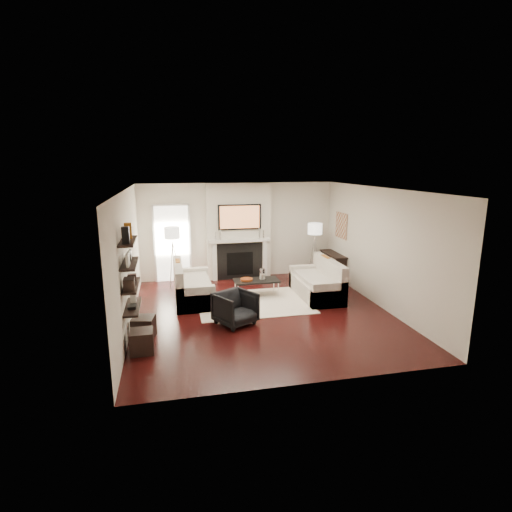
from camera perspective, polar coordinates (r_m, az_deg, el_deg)
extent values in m
plane|color=black|center=(8.90, 0.83, -8.08)|extent=(6.00, 6.00, 0.00)
plane|color=white|center=(8.33, 0.90, 9.53)|extent=(6.00, 6.00, 0.00)
plane|color=silver|center=(11.40, -2.59, 3.62)|extent=(5.50, 0.00, 5.50)
plane|color=silver|center=(5.74, 7.76, -5.94)|extent=(5.50, 0.00, 5.50)
plane|color=silver|center=(8.34, -17.86, -0.47)|extent=(0.00, 6.00, 6.00)
plane|color=silver|center=(9.51, 17.21, 1.18)|extent=(0.00, 6.00, 6.00)
cube|color=silver|center=(11.28, -2.48, 3.52)|extent=(1.80, 0.25, 2.70)
cube|color=black|center=(11.32, -2.32, -0.73)|extent=(1.30, 0.02, 1.04)
cube|color=black|center=(11.33, -2.31, -1.08)|extent=(0.75, 0.02, 0.65)
cube|color=white|center=(11.18, -5.93, -0.80)|extent=(0.12, 0.08, 1.10)
cube|color=white|center=(11.42, 1.26, -0.44)|extent=(0.12, 0.08, 1.10)
cube|color=white|center=(11.14, -2.30, 2.20)|extent=(1.70, 0.18, 0.07)
cube|color=black|center=(11.06, -2.36, 5.59)|extent=(1.20, 0.06, 0.70)
cube|color=#BF723F|center=(11.03, -2.33, 5.57)|extent=(1.10, 0.00, 0.62)
cylinder|color=silver|center=(11.04, -5.14, 3.04)|extent=(0.04, 0.04, 0.30)
cylinder|color=silver|center=(11.03, -5.80, 2.86)|extent=(0.04, 0.04, 0.24)
cylinder|color=silver|center=(11.23, 0.45, 3.26)|extent=(0.04, 0.04, 0.30)
cylinder|color=silver|center=(11.26, 1.10, 3.13)|extent=(0.04, 0.04, 0.24)
cube|color=white|center=(11.28, -11.86, 1.70)|extent=(0.90, 0.02, 2.10)
cube|color=white|center=(11.26, -14.30, 1.57)|extent=(0.06, 0.06, 2.16)
cube|color=white|center=(11.27, -9.42, 1.80)|extent=(0.06, 0.06, 2.16)
cube|color=white|center=(11.10, -12.12, 7.16)|extent=(1.02, 0.06, 0.06)
cube|color=#F3DFC7|center=(9.49, -0.38, -6.69)|extent=(2.60, 2.00, 0.01)
cube|color=beige|center=(9.71, -8.91, -5.12)|extent=(0.85, 1.80, 0.42)
cube|color=beige|center=(9.61, -10.97, -3.43)|extent=(0.18, 1.80, 0.80)
cube|color=beige|center=(8.92, -8.59, -6.16)|extent=(0.85, 0.18, 0.60)
cube|color=beige|center=(10.46, -9.21, -3.29)|extent=(0.85, 0.18, 0.60)
cube|color=beige|center=(9.64, -8.66, -3.63)|extent=(0.63, 1.44, 0.10)
cube|color=#A25813|center=(9.84, -11.07, -1.80)|extent=(0.10, 0.42, 0.42)
cube|color=black|center=(9.27, -10.97, -2.79)|extent=(0.10, 0.40, 0.40)
cube|color=beige|center=(9.99, 8.59, -4.59)|extent=(0.85, 1.80, 0.42)
cube|color=beige|center=(10.02, 10.44, -2.72)|extent=(0.18, 1.80, 0.80)
cube|color=beige|center=(9.25, 10.39, -5.52)|extent=(0.85, 0.18, 0.60)
cube|color=beige|center=(10.69, 7.07, -2.86)|extent=(0.85, 0.18, 0.60)
cube|color=beige|center=(9.90, 8.37, -3.17)|extent=(0.63, 1.44, 0.10)
cube|color=#A25813|center=(10.24, 9.85, -1.18)|extent=(0.10, 0.42, 0.42)
cube|color=black|center=(9.71, 11.17, -2.08)|extent=(0.10, 0.40, 0.40)
cube|color=black|center=(9.85, 0.08, -3.53)|extent=(1.10, 0.55, 0.04)
cylinder|color=silver|center=(9.62, -2.56, -5.27)|extent=(0.02, 0.02, 0.38)
cylinder|color=silver|center=(9.83, 3.21, -4.88)|extent=(0.02, 0.02, 0.38)
cylinder|color=silver|center=(10.03, -3.00, -4.50)|extent=(0.02, 0.02, 0.38)
cylinder|color=silver|center=(10.23, 2.55, -4.14)|extent=(0.02, 0.02, 0.38)
cylinder|color=white|center=(9.84, 0.93, -2.58)|extent=(0.14, 0.14, 0.25)
cylinder|color=white|center=(9.86, 0.93, -2.95)|extent=(0.10, 0.10, 0.14)
cylinder|color=#BE501F|center=(9.79, -1.36, -3.37)|extent=(0.30, 0.30, 0.05)
imported|color=black|center=(8.19, -2.96, -7.25)|extent=(0.96, 0.94, 0.74)
cylinder|color=silver|center=(10.85, -11.71, -1.16)|extent=(0.02, 0.02, 1.20)
cylinder|color=white|center=(10.68, -11.92, 3.26)|extent=(0.40, 0.40, 0.30)
cylinder|color=silver|center=(10.85, -11.13, -1.13)|extent=(0.25, 0.02, 1.23)
cylinder|color=silver|center=(10.94, -12.01, -1.06)|extent=(0.14, 0.22, 1.23)
cylinder|color=silver|center=(10.76, -12.00, -1.30)|extent=(0.14, 0.22, 1.23)
cylinder|color=silver|center=(11.40, 8.29, -0.35)|extent=(0.02, 0.02, 1.20)
cylinder|color=white|center=(11.24, 8.43, 3.87)|extent=(0.40, 0.40, 0.30)
cylinder|color=silver|center=(11.44, 8.80, -0.32)|extent=(0.25, 0.02, 1.23)
cylinder|color=silver|center=(11.47, 7.86, -0.25)|extent=(0.14, 0.22, 1.23)
cylinder|color=silver|center=(11.29, 8.19, -0.47)|extent=(0.14, 0.22, 1.23)
cube|color=black|center=(11.44, 10.99, 0.26)|extent=(0.35, 1.20, 0.04)
cube|color=black|center=(11.04, 12.02, -2.25)|extent=(0.30, 0.04, 0.71)
cube|color=black|center=(12.02, 9.88, -0.92)|extent=(0.30, 0.04, 0.71)
cube|color=#AC7D56|center=(11.27, 12.10, 4.27)|extent=(0.03, 0.70, 0.70)
cube|color=black|center=(7.55, -17.21, -6.96)|extent=(0.25, 1.00, 0.03)
cube|color=black|center=(7.43, -17.41, -4.05)|extent=(0.25, 1.00, 0.04)
cube|color=black|center=(7.33, -17.62, -1.06)|extent=(0.25, 1.00, 0.04)
cube|color=black|center=(7.24, -17.84, 2.01)|extent=(0.25, 1.00, 0.04)
cube|color=black|center=(6.93, -18.13, 2.85)|extent=(0.12, 0.10, 0.28)
cube|color=#A25813|center=(7.38, -17.80, 3.46)|extent=(0.12, 0.10, 0.28)
cube|color=white|center=(7.08, -17.84, -0.48)|extent=(0.04, 0.30, 0.22)
cube|color=black|center=(7.50, -17.55, 0.10)|extent=(0.04, 0.22, 0.18)
cube|color=black|center=(7.12, -17.66, -3.82)|extent=(0.18, 0.25, 0.20)
cube|color=black|center=(7.66, -17.29, -2.94)|extent=(0.15, 0.12, 0.12)
cube|color=black|center=(7.44, -17.29, -6.93)|extent=(0.14, 0.20, 0.05)
cube|color=white|center=(7.72, -17.13, -5.67)|extent=(0.10, 0.10, 0.18)
cylinder|color=black|center=(9.15, -17.39, 2.95)|extent=(0.04, 0.34, 0.34)
cylinder|color=white|center=(9.15, -17.23, 2.96)|extent=(0.01, 0.29, 0.29)
cube|color=black|center=(7.92, -15.74, -9.78)|extent=(0.47, 0.47, 0.40)
cube|color=black|center=(7.34, -16.00, -11.66)|extent=(0.40, 0.40, 0.40)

